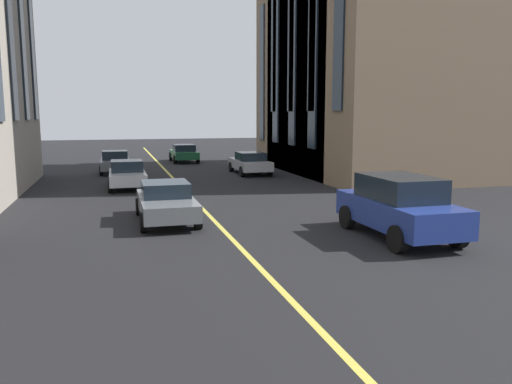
{
  "coord_description": "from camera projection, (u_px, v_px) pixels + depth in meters",
  "views": [
    {
      "loc": [
        1.55,
        3.34,
        3.71
      ],
      "look_at": [
        14.08,
        -0.17,
        1.73
      ],
      "focal_mm": 35.99,
      "sensor_mm": 36.0,
      "label": 1
    }
  ],
  "objects": [
    {
      "name": "building_right_near",
      "position": [
        362.0,
        74.0,
        34.36
      ],
      "size": [
        13.35,
        11.05,
        12.76
      ],
      "color": "#846B51",
      "rests_on": "ground_plane"
    },
    {
      "name": "car_green_parked_b",
      "position": [
        184.0,
        153.0,
        40.05
      ],
      "size": [
        4.4,
        1.95,
        1.37
      ],
      "color": "#1E6038",
      "rests_on": "ground_plane"
    },
    {
      "name": "lane_centre_line",
      "position": [
        209.0,
        215.0,
        19.01
      ],
      "size": [
        80.0,
        0.16,
        0.01
      ],
      "color": "#D8C64C",
      "rests_on": "ground_plane"
    },
    {
      "name": "car_silver_far",
      "position": [
        250.0,
        163.0,
        32.03
      ],
      "size": [
        4.4,
        1.95,
        1.37
      ],
      "color": "#B7BABF",
      "rests_on": "ground_plane"
    },
    {
      "name": "car_grey_mid",
      "position": [
        166.0,
        201.0,
        17.82
      ],
      "size": [
        4.4,
        1.95,
        1.37
      ],
      "color": "slate",
      "rests_on": "ground_plane"
    },
    {
      "name": "car_blue_parked_a",
      "position": [
        399.0,
        206.0,
        15.42
      ],
      "size": [
        4.7,
        2.14,
        1.88
      ],
      "color": "navy",
      "rests_on": "ground_plane"
    },
    {
      "name": "car_silver_oncoming",
      "position": [
        127.0,
        175.0,
        25.77
      ],
      "size": [
        3.9,
        1.89,
        1.4
      ],
      "color": "#B7BABF",
      "rests_on": "ground_plane"
    },
    {
      "name": "car_grey_trailing",
      "position": [
        115.0,
        162.0,
        32.58
      ],
      "size": [
        3.9,
        1.89,
        1.4
      ],
      "color": "slate",
      "rests_on": "ground_plane"
    }
  ]
}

